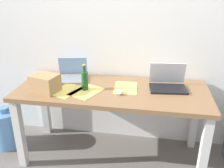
{
  "coord_description": "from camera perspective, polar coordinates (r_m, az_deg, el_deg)",
  "views": [
    {
      "loc": [
        0.35,
        -2.06,
        1.68
      ],
      "look_at": [
        0.0,
        0.0,
        0.79
      ],
      "focal_mm": 39.88,
      "sensor_mm": 36.0,
      "label": 1
    }
  ],
  "objects": [
    {
      "name": "paper_yellow_folder",
      "position": [
        2.25,
        -5.92,
        -1.73
      ],
      "size": [
        0.31,
        0.36,
        0.0
      ],
      "primitive_type": "cube",
      "rotation": [
        0.0,
        0.0,
        -0.42
      ],
      "color": "#F4E06B",
      "rests_on": "desk"
    },
    {
      "name": "laptop_right",
      "position": [
        2.35,
        12.66,
        0.19
      ],
      "size": [
        0.35,
        0.28,
        0.22
      ],
      "color": "black",
      "rests_on": "desk"
    },
    {
      "name": "paper_sheet_front_left",
      "position": [
        2.29,
        -10.34,
        -1.48
      ],
      "size": [
        0.3,
        0.35,
        0.0
      ],
      "primitive_type": "cube",
      "rotation": [
        0.0,
        0.0,
        -0.36
      ],
      "color": "#F4E06B",
      "rests_on": "desk"
    },
    {
      "name": "ground_plane",
      "position": [
        2.68,
        -0.0,
        -15.8
      ],
      "size": [
        8.0,
        8.0,
        0.0
      ],
      "primitive_type": "plane",
      "color": "slate"
    },
    {
      "name": "cardboard_box",
      "position": [
        2.3,
        -15.09,
        0.18
      ],
      "size": [
        0.27,
        0.23,
        0.16
      ],
      "primitive_type": "cube",
      "rotation": [
        0.0,
        0.0,
        -0.26
      ],
      "color": "tan",
      "rests_on": "desk"
    },
    {
      "name": "computer_mouse",
      "position": [
        2.2,
        1.78,
        -1.8
      ],
      "size": [
        0.09,
        0.11,
        0.03
      ],
      "primitive_type": "ellipsoid",
      "rotation": [
        0.0,
        0.0,
        0.36
      ],
      "color": "silver",
      "rests_on": "desk"
    },
    {
      "name": "beer_bottle",
      "position": [
        2.26,
        -6.26,
        0.91
      ],
      "size": [
        0.06,
        0.06,
        0.24
      ],
      "color": "#1E5123",
      "rests_on": "desk"
    },
    {
      "name": "back_wall",
      "position": [
        2.53,
        1.62,
        14.31
      ],
      "size": [
        5.2,
        0.08,
        2.6
      ],
      "primitive_type": "cube",
      "color": "white",
      "rests_on": "ground"
    },
    {
      "name": "desk",
      "position": [
        2.34,
        -0.0,
        -3.41
      ],
      "size": [
        1.77,
        0.7,
        0.74
      ],
      "color": "olive",
      "rests_on": "ground"
    },
    {
      "name": "water_cooler_jug",
      "position": [
        2.93,
        -22.91,
        -9.28
      ],
      "size": [
        0.29,
        0.29,
        0.46
      ],
      "color": "#598CC6",
      "rests_on": "ground"
    },
    {
      "name": "paper_sheet_near_back",
      "position": [
        2.32,
        3.16,
        -0.87
      ],
      "size": [
        0.23,
        0.31,
        0.0
      ],
      "primitive_type": "cube",
      "rotation": [
        0.0,
        0.0,
        0.05
      ],
      "color": "#F4E06B",
      "rests_on": "desk"
    },
    {
      "name": "laptop_left",
      "position": [
        2.54,
        -9.05,
        2.08
      ],
      "size": [
        0.33,
        0.3,
        0.21
      ],
      "color": "gray",
      "rests_on": "desk"
    }
  ]
}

